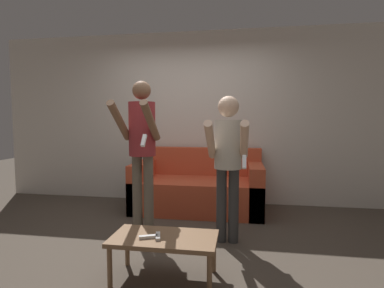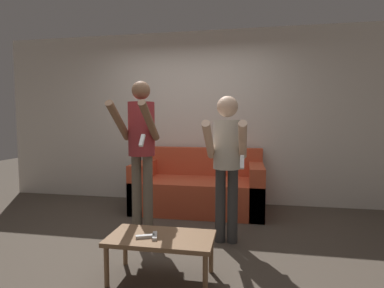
% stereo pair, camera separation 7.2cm
% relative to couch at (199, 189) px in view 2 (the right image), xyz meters
% --- Properties ---
extents(ground_plane, '(14.00, 14.00, 0.00)m').
position_rel_couch_xyz_m(ground_plane, '(-0.18, -1.24, -0.30)').
color(ground_plane, '#4C4238').
extents(wall_back, '(6.40, 0.06, 2.70)m').
position_rel_couch_xyz_m(wall_back, '(-0.18, 0.48, 1.05)').
color(wall_back, silver).
rests_on(wall_back, ground_plane).
extents(couch, '(1.84, 0.91, 0.89)m').
position_rel_couch_xyz_m(couch, '(0.00, 0.00, 0.00)').
color(couch, '#C64C2D').
rests_on(couch, ground_plane).
extents(person_standing_left, '(0.41, 0.64, 1.74)m').
position_rel_couch_xyz_m(person_standing_left, '(-0.47, -1.13, 0.77)').
color(person_standing_left, '#6B6051').
rests_on(person_standing_left, ground_plane).
extents(person_standing_right, '(0.41, 0.67, 1.56)m').
position_rel_couch_xyz_m(person_standing_right, '(0.47, -1.13, 0.65)').
color(person_standing_right, '#383838').
rests_on(person_standing_right, ground_plane).
extents(coffee_table, '(0.86, 0.45, 0.36)m').
position_rel_couch_xyz_m(coffee_table, '(-0.01, -1.96, 0.02)').
color(coffee_table, '#846042').
rests_on(coffee_table, ground_plane).
extents(remote_near, '(0.15, 0.09, 0.02)m').
position_rel_couch_xyz_m(remote_near, '(-0.12, -2.02, 0.07)').
color(remote_near, white).
rests_on(remote_near, coffee_table).
extents(remote_far, '(0.07, 0.15, 0.02)m').
position_rel_couch_xyz_m(remote_far, '(-0.05, -2.00, 0.07)').
color(remote_far, white).
rests_on(remote_far, coffee_table).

